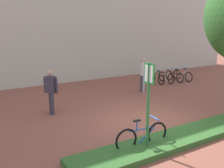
{
  "coord_description": "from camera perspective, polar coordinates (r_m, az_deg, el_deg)",
  "views": [
    {
      "loc": [
        -5.61,
        -6.63,
        3.28
      ],
      "look_at": [
        -0.29,
        2.01,
        1.02
      ],
      "focal_mm": 41.42,
      "sensor_mm": 36.0,
      "label": 1
    }
  ],
  "objects": [
    {
      "name": "bike_at_sign",
      "position": [
        7.27,
        6.69,
        -11.31
      ],
      "size": [
        1.68,
        0.42,
        0.86
      ],
      "color": "black",
      "rests_on": "ground"
    },
    {
      "name": "person_suited_navy",
      "position": [
        9.97,
        -13.35,
        -1.09
      ],
      "size": [
        0.43,
        0.51,
        1.72
      ],
      "color": "#383342",
      "rests_on": "ground"
    },
    {
      "name": "ground_plane",
      "position": [
        9.28,
        8.11,
        -8.25
      ],
      "size": [
        60.0,
        60.0,
        0.0
      ],
      "primitive_type": "plane",
      "color": "brown"
    },
    {
      "name": "planter_strip",
      "position": [
        8.03,
        14.79,
        -11.37
      ],
      "size": [
        7.0,
        1.1,
        0.16
      ],
      "primitive_type": "cube",
      "color": "#336028",
      "rests_on": "ground"
    },
    {
      "name": "bollard_steel",
      "position": [
        13.26,
        6.96,
        0.16
      ],
      "size": [
        0.16,
        0.16,
        0.9
      ],
      "primitive_type": "cylinder",
      "color": "#ADADB2",
      "rests_on": "ground"
    },
    {
      "name": "person_shirt_white",
      "position": [
        13.25,
        6.89,
        2.5
      ],
      "size": [
        0.38,
        0.58,
        1.72
      ],
      "color": "#383342",
      "rests_on": "ground"
    },
    {
      "name": "bike_rack_cluster",
      "position": [
        15.93,
        12.7,
        1.66
      ],
      "size": [
        2.64,
        1.75,
        0.83
      ],
      "color": "#99999E",
      "rests_on": "ground"
    },
    {
      "name": "parking_sign_post",
      "position": [
        6.71,
        8.05,
        -2.33
      ],
      "size": [
        0.08,
        0.36,
        2.4
      ],
      "color": "#2D7238",
      "rests_on": "ground"
    }
  ]
}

